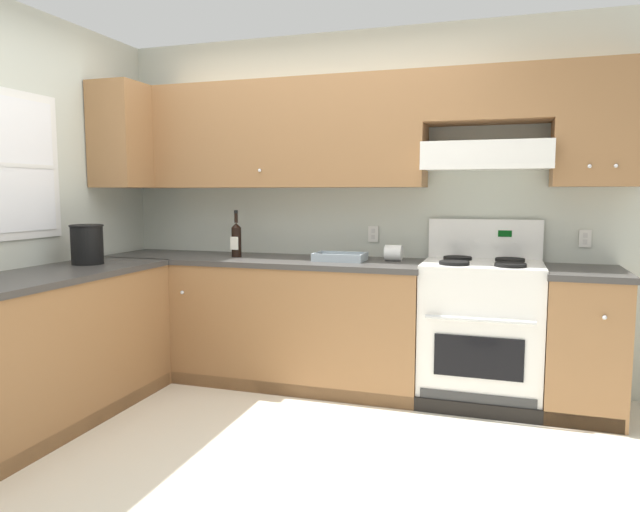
# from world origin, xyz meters

# --- Properties ---
(ground_plane) EXTENTS (7.04, 7.04, 0.00)m
(ground_plane) POSITION_xyz_m (0.00, 0.00, 0.00)
(ground_plane) COLOR beige
(wall_back) EXTENTS (4.68, 0.57, 2.55)m
(wall_back) POSITION_xyz_m (0.39, 1.53, 1.48)
(wall_back) COLOR beige
(wall_back) RESTS_ON ground_plane
(wall_left) EXTENTS (0.47, 4.00, 2.55)m
(wall_left) POSITION_xyz_m (-1.59, 0.23, 1.34)
(wall_left) COLOR beige
(wall_left) RESTS_ON ground_plane
(counter_back_run) EXTENTS (3.60, 0.65, 0.91)m
(counter_back_run) POSITION_xyz_m (0.00, 1.24, 0.45)
(counter_back_run) COLOR olive
(counter_back_run) RESTS_ON ground_plane
(counter_left_run) EXTENTS (0.63, 1.91, 0.91)m
(counter_left_run) POSITION_xyz_m (-1.24, -0.00, 0.45)
(counter_left_run) COLOR olive
(counter_left_run) RESTS_ON ground_plane
(stove) EXTENTS (0.76, 0.62, 1.20)m
(stove) POSITION_xyz_m (1.21, 1.25, 0.48)
(stove) COLOR white
(stove) RESTS_ON ground_plane
(wine_bottle) EXTENTS (0.07, 0.07, 0.34)m
(wine_bottle) POSITION_xyz_m (-0.55, 1.24, 1.05)
(wine_bottle) COLOR black
(wine_bottle) RESTS_ON counter_back_run
(bowl) EXTENTS (0.35, 0.23, 0.06)m
(bowl) POSITION_xyz_m (0.25, 1.24, 0.93)
(bowl) COLOR #9EADB7
(bowl) RESTS_ON counter_back_run
(bucket) EXTENTS (0.22, 0.22, 0.26)m
(bucket) POSITION_xyz_m (-1.30, 0.55, 1.05)
(bucket) COLOR black
(bucket) RESTS_ON counter_left_run
(paper_towel_roll) EXTENTS (0.12, 0.11, 0.11)m
(paper_towel_roll) POSITION_xyz_m (0.60, 1.35, 0.97)
(paper_towel_roll) COLOR white
(paper_towel_roll) RESTS_ON counter_back_run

